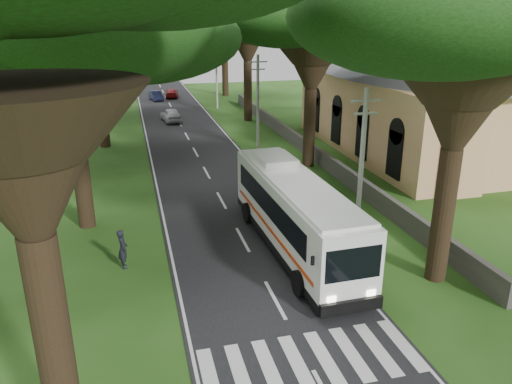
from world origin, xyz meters
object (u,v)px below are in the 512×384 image
Objects in this scene: distant_car_b at (156,96)px; pole_near at (361,167)px; distant_car_c at (172,93)px; pole_mid at (258,101)px; pedestrian at (123,249)px; church at (417,94)px; coach_bus at (294,212)px; distant_car_a at (171,115)px; pole_far at (216,74)px.

pole_near is at bearing -92.83° from distant_car_b.
pole_mid is at bearing 105.19° from distant_car_c.
church is at bearing -67.53° from pedestrian.
coach_bus reaches higher than distant_car_c.
distant_car_c is at bearing -102.46° from distant_car_a.
pole_far is at bearing 90.00° from pole_mid.
pole_far is 11.59m from distant_car_c.
pole_mid is 15.12m from distant_car_a.
church is 5.52× the size of distant_car_a.
distant_car_a is at bearing 100.71° from pole_near.
pedestrian is (-11.54, -39.50, -3.23)m from pole_far.
pedestrian is (-23.90, -15.05, -3.96)m from church.
pedestrian reaches higher than distant_car_b.
church is 26.10m from distant_car_a.
church is 13.16m from pole_mid.
pole_mid is 4.20× the size of pedestrian.
church reaches higher than pole_near.
pole_far is (0.00, 40.00, 0.00)m from pole_near.
church is at bearing -63.18° from pole_far.
pole_mid is (-12.36, 4.45, -0.73)m from church.
pole_near reaches higher than distant_car_a.
pole_far is 9.79m from distant_car_a.
distant_car_b is (-3.76, 47.69, -1.37)m from coach_bus.
distant_car_b is 1.92× the size of pedestrian.
pole_mid reaches higher than coach_bus.
distant_car_b is 2.98m from distant_car_c.
pole_far is at bearing 116.82° from church.
distant_car_a is 14.78m from distant_car_b.
distant_car_b is (-6.99, 28.08, -3.55)m from pole_mid.
coach_bus is at bearing 97.97° from distant_car_c.
pedestrian is at bearing 177.44° from coach_bus.
pedestrian is at bearing -120.61° from pole_mid.
distant_car_c is at bearing 95.37° from pole_near.
pole_far reaches higher than distant_car_c.
coach_bus is at bearing 88.35° from distant_car_a.
pole_far is 0.63× the size of coach_bus.
pole_near reaches higher than distant_car_b.
pole_mid reaches higher than distant_car_b.
coach_bus is (-3.23, 0.38, -2.18)m from pole_near.
pole_far is 2.18× the size of distant_car_b.
pole_near is at bearing -102.19° from pedestrian.
coach_bus is 6.66× the size of pedestrian.
distant_car_b is at bearing 92.73° from coach_bus.
church is at bearing 42.41° from coach_bus.
pole_far is 4.20× the size of pedestrian.
distant_car_c is at bearing 89.91° from coach_bus.
distant_car_a is (-18.66, 17.77, -4.14)m from church.
pole_far reaches higher than pedestrian.
distant_car_a is 2.28× the size of pedestrian.
pole_far is at bearing 90.00° from pole_near.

